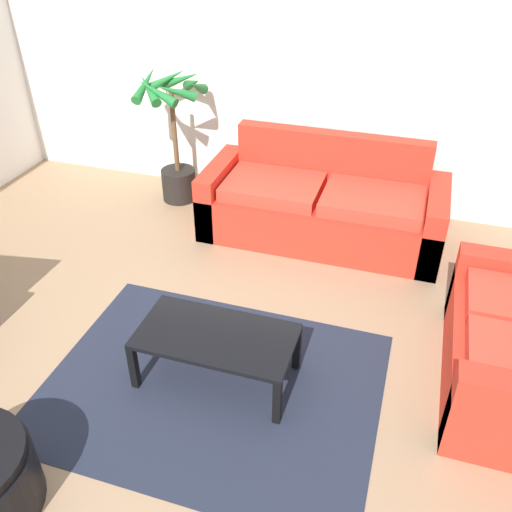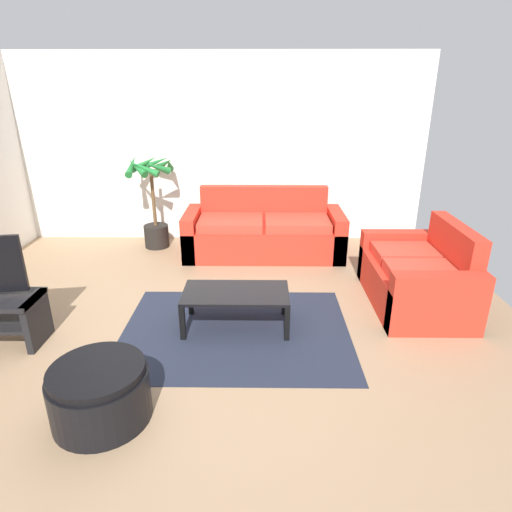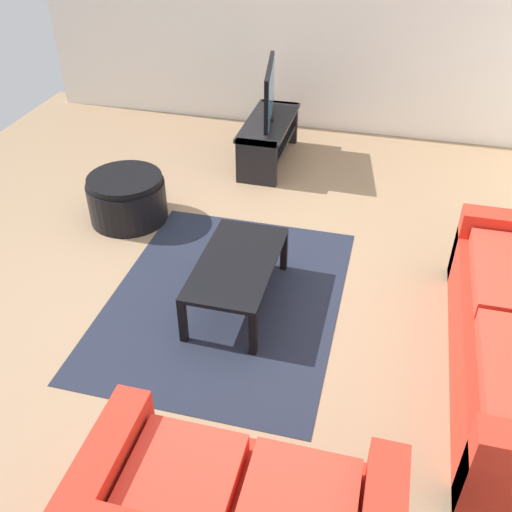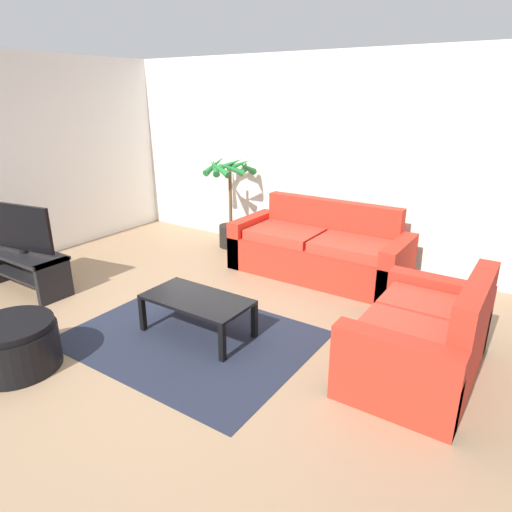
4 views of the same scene
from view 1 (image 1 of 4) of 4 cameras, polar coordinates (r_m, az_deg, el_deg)
name	(u,v)px [view 1 (image 1 of 4)]	position (r m, az deg, el deg)	size (l,w,h in m)	color
ground_plane	(155,392)	(3.81, -10.42, -13.75)	(6.60, 6.60, 0.00)	#937556
wall_back	(281,66)	(5.56, 2.60, 19.07)	(6.00, 0.06, 2.70)	silver
couch_main	(322,207)	(5.17, 6.90, 5.11)	(2.18, 0.90, 0.90)	red
coffee_table	(216,340)	(3.62, -4.17, -8.67)	(1.02, 0.54, 0.38)	black
area_rug	(213,386)	(3.79, -4.52, -13.28)	(2.20, 1.70, 0.01)	#1E2333
potted_palm	(175,141)	(5.71, -8.37, 11.73)	(0.70, 0.69, 1.35)	black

